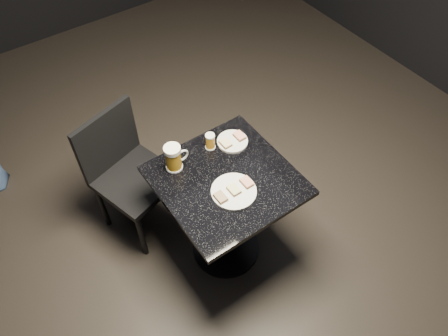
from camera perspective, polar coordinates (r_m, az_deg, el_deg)
The scene contains 9 objects.
floor at distance 2.95m, azimuth 0.23°, elevation -10.37°, with size 6.00×6.00×0.00m, color black.
plate_large at distance 2.27m, azimuth 1.28°, elevation -3.08°, with size 0.24×0.24×0.01m, color white.
plate_small at distance 2.49m, azimuth 1.11°, elevation 3.49°, with size 0.18×0.18×0.01m, color silver.
table at distance 2.52m, azimuth 0.26°, elevation -4.78°, with size 0.70×0.70×0.75m.
beer_mug at distance 2.33m, azimuth -6.59°, elevation 1.37°, with size 0.13×0.09×0.16m.
beer_tumbler at distance 2.44m, azimuth -1.82°, elevation 3.51°, with size 0.06×0.06×0.10m.
chair at distance 2.75m, azimuth -12.61°, elevation -0.12°, with size 0.53×0.53×0.88m.
canapes_on_plate_large at distance 2.25m, azimuth 1.29°, elevation -2.83°, with size 0.22×0.07×0.02m.
canapes_on_plate_small at distance 2.48m, azimuth 1.12°, elevation 3.75°, with size 0.15×0.07×0.02m.
Camera 1 is at (-0.83, -1.16, 2.59)m, focal length 35.00 mm.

